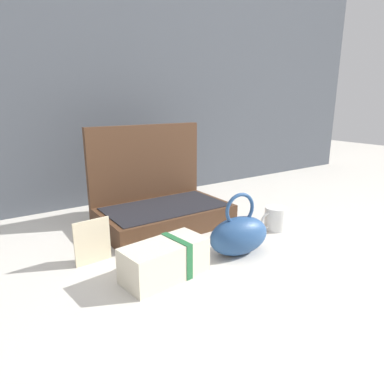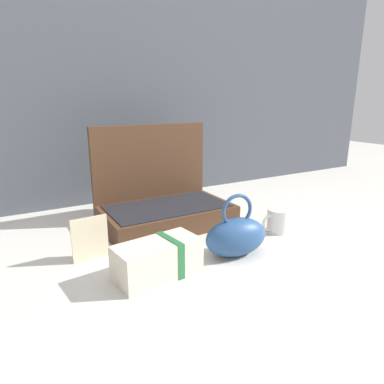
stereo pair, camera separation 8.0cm
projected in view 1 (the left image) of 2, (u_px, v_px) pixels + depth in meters
ground_plane at (195, 234)px, 1.21m from camera, size 6.00×6.00×0.00m
back_wall at (121, 45)px, 1.49m from camera, size 3.20×0.06×1.40m
open_suitcase at (160, 203)px, 1.29m from camera, size 0.48×0.30×0.37m
teal_pouch_handbag at (239, 235)px, 1.04m from camera, size 0.21×0.13×0.20m
cream_toiletry_bag at (166, 260)px, 0.90m from camera, size 0.24×0.14×0.10m
coffee_mug at (275, 218)px, 1.24m from camera, size 0.12×0.08×0.09m
info_card_left at (92, 242)px, 0.98m from camera, size 0.11×0.01×0.13m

